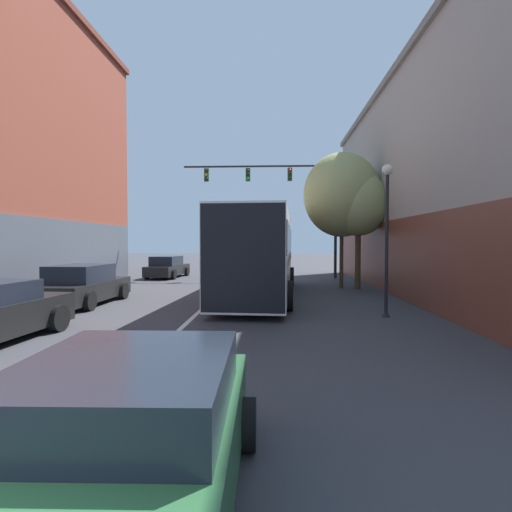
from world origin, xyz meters
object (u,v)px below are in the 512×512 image
object	(u,v)px
street_tree_near	(358,204)
street_tree_far	(342,195)
parked_car_left_mid	(167,267)
bus	(260,251)
street_lamp	(387,227)
traffic_signal_gantry	(286,191)
hatchback_foreground	(121,447)
parked_car_left_near	(83,286)

from	to	relation	value
street_tree_near	street_tree_far	xyz separation A→B (m)	(-0.72, 0.43, 0.49)
parked_car_left_mid	street_tree_near	world-z (taller)	street_tree_near
bus	street_lamp	world-z (taller)	street_lamp
parked_car_left_mid	traffic_signal_gantry	bearing A→B (deg)	-86.13
street_tree_near	street_tree_far	distance (m)	0.97
parked_car_left_mid	street_tree_near	bearing A→B (deg)	-113.27
street_tree_far	street_lamp	bearing A→B (deg)	-89.63
street_tree_near	street_tree_far	size ratio (longest dim) A/B	0.85
bus	hatchback_foreground	size ratio (longest dim) A/B	2.91
bus	street_lamp	bearing A→B (deg)	-135.78
traffic_signal_gantry	street_tree_far	distance (m)	5.89
bus	parked_car_left_mid	xyz separation A→B (m)	(-6.25, 8.55, -1.26)
parked_car_left_near	street_tree_far	bearing A→B (deg)	-59.21
street_lamp	street_tree_far	world-z (taller)	street_tree_far
hatchback_foreground	bus	bearing A→B (deg)	-4.14
parked_car_left_near	parked_car_left_mid	size ratio (longest dim) A/B	1.02
bus	parked_car_left_mid	distance (m)	10.66
bus	street_tree_far	distance (m)	5.73
hatchback_foreground	parked_car_left_mid	size ratio (longest dim) A/B	0.89
bus	street_tree_far	size ratio (longest dim) A/B	1.72
bus	parked_car_left_near	distance (m)	6.92
parked_car_left_near	street_lamp	bearing A→B (deg)	-99.51
hatchback_foreground	traffic_signal_gantry	xyz separation A→B (m)	(1.92, 21.98, 4.84)
hatchback_foreground	street_tree_near	xyz separation A→B (m)	(5.24, 16.34, 3.47)
traffic_signal_gantry	street_lamp	distance (m)	13.51
street_tree_far	traffic_signal_gantry	bearing A→B (deg)	116.52
hatchback_foreground	street_tree_far	distance (m)	17.81
traffic_signal_gantry	street_tree_near	xyz separation A→B (m)	(3.32, -5.64, -1.38)
parked_car_left_near	traffic_signal_gantry	xyz separation A→B (m)	(7.62, 10.98, 4.78)
street_tree_near	street_lamp	bearing A→B (deg)	-95.20
traffic_signal_gantry	street_tree_far	size ratio (longest dim) A/B	1.44
bus	parked_car_left_near	bearing A→B (deg)	114.72
parked_car_left_near	street_lamp	world-z (taller)	street_lamp
hatchback_foreground	street_lamp	distance (m)	10.33
parked_car_left_near	street_tree_far	world-z (taller)	street_tree_far
parked_car_left_mid	parked_car_left_near	bearing A→B (deg)	-175.87
bus	street_tree_near	bearing A→B (deg)	-55.60
street_lamp	bus	bearing A→B (deg)	131.25
street_lamp	street_tree_near	bearing A→B (deg)	84.80
bus	parked_car_left_near	size ratio (longest dim) A/B	2.54
parked_car_left_mid	street_tree_far	size ratio (longest dim) A/B	0.66
bus	street_lamp	size ratio (longest dim) A/B	2.50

